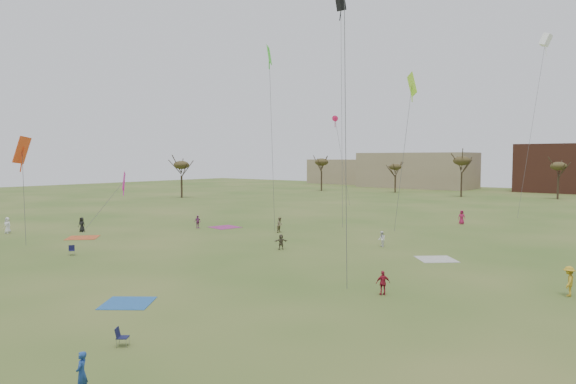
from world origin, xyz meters
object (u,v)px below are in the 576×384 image
Objects in this scene: flyer_near_left at (7,225)px; camp_chair_center at (122,341)px; flyer_near_right at (82,373)px; spectator_fore_a at (383,283)px; camp_chair_left at (72,252)px.

flyer_near_left is 2.10× the size of camp_chair_center.
flyer_near_left is 47.13m from flyer_near_right.
camp_chair_left is at bearing -33.22° from spectator_fore_a.
camp_chair_center is (22.83, -10.09, 0.00)m from camp_chair_left.
camp_chair_center is (-3.06, 3.72, -0.53)m from flyer_near_right.
flyer_near_left is 18.54m from camp_chair_left.
flyer_near_left is at bearing -40.34° from spectator_fore_a.
spectator_fore_a is at bearing -50.80° from camp_chair_left.
camp_chair_center is (41.20, -12.47, -0.65)m from flyer_near_left.
flyer_near_left reaches higher than camp_chair_center.
camp_chair_center is (-5.02, -15.35, -0.51)m from spectator_fore_a.
flyer_near_right is at bearing -179.50° from camp_chair_center.
flyer_near_right is at bearing -39.68° from flyer_near_left.
flyer_near_right is at bearing 40.21° from spectator_fore_a.
spectator_fore_a reaches higher than camp_chair_center.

